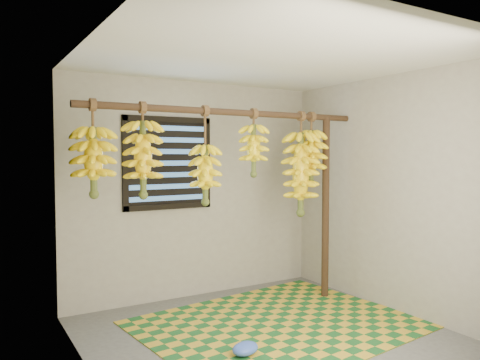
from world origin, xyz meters
TOP-DOWN VIEW (x-y plane):
  - floor at (0.00, 0.00)m, footprint 3.00×3.00m
  - ceiling at (0.00, 0.00)m, footprint 3.00×3.00m
  - wall_back at (0.00, 1.50)m, footprint 3.00×0.01m
  - wall_left at (-1.50, 0.00)m, footprint 0.01×3.00m
  - wall_right at (1.50, 0.00)m, footprint 0.01×3.00m
  - window at (-0.35, 1.48)m, footprint 1.00×0.04m
  - hanging_pole at (0.00, 0.70)m, footprint 3.00×0.06m
  - support_post at (1.20, 0.70)m, footprint 0.08×0.08m
  - woven_mat at (0.25, 0.25)m, footprint 2.65×2.21m
  - plastic_bag at (-0.38, -0.17)m, footprint 0.28×0.24m
  - banana_bunch_a at (-1.33, 0.70)m, footprint 0.35×0.35m
  - banana_bunch_b at (-0.90, 0.70)m, footprint 0.33×0.33m
  - banana_bunch_c at (-0.29, 0.70)m, footprint 0.30×0.30m
  - banana_bunch_d at (0.25, 0.70)m, footprint 0.28×0.28m
  - banana_bunch_e at (0.85, 0.70)m, footprint 0.36×0.36m
  - banana_bunch_f at (0.99, 0.70)m, footprint 0.32×0.32m

SIDE VIEW (x-z plane):
  - floor at x=0.00m, z-range -0.01..0.00m
  - woven_mat at x=0.25m, z-range 0.00..0.01m
  - plastic_bag at x=-0.38m, z-range 0.01..0.11m
  - support_post at x=1.20m, z-range 0.00..2.00m
  - wall_back at x=0.00m, z-range 0.00..2.40m
  - wall_left at x=-1.50m, z-range 0.00..2.40m
  - wall_right at x=1.50m, z-range 0.00..2.40m
  - banana_bunch_e at x=0.85m, z-range 0.84..1.94m
  - banana_bunch_c at x=-0.29m, z-range 0.94..1.87m
  - window at x=-0.35m, z-range 1.00..2.00m
  - banana_bunch_a at x=-1.33m, z-range 1.13..1.94m
  - banana_bunch_b at x=-0.90m, z-range 1.13..1.97m
  - banana_bunch_f at x=0.99m, z-range 1.17..1.95m
  - banana_bunch_d at x=0.25m, z-range 1.30..1.97m
  - hanging_pole at x=0.00m, z-range 1.97..2.03m
  - ceiling at x=0.00m, z-range 2.40..2.41m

